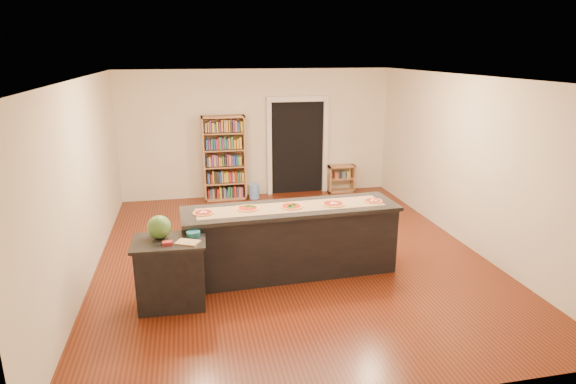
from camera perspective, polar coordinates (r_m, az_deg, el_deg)
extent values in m
cube|color=beige|center=(7.40, 0.32, 2.54)|extent=(6.00, 7.00, 2.80)
cube|color=#5A220F|center=(7.85, 0.30, -7.40)|extent=(6.00, 7.00, 0.01)
cube|color=white|center=(7.19, 0.34, 13.42)|extent=(6.00, 7.00, 0.01)
cube|color=black|center=(10.98, 1.09, 5.28)|extent=(1.20, 0.02, 2.10)
cube|color=silver|center=(10.82, -2.23, 5.09)|extent=(0.10, 0.08, 2.10)
cube|color=silver|center=(11.10, 4.43, 5.35)|extent=(0.10, 0.08, 2.10)
cube|color=silver|center=(10.78, 1.18, 10.98)|extent=(1.40, 0.08, 0.12)
cube|color=black|center=(7.07, 0.36, -5.94)|extent=(3.02, 0.75, 0.97)
cube|color=black|center=(6.89, 0.37, -2.00)|extent=(3.11, 0.84, 0.05)
cube|color=black|center=(6.42, -13.65, -9.43)|extent=(0.83, 0.58, 0.85)
cube|color=black|center=(6.24, -13.93, -5.73)|extent=(0.90, 0.66, 0.04)
cube|color=#AB7A53|center=(10.57, -7.56, 4.00)|extent=(0.92, 0.33, 1.85)
cube|color=#AB7A53|center=(11.26, 6.30, 1.60)|extent=(0.63, 0.27, 0.63)
cylinder|color=#6A99EC|center=(10.73, -4.02, 0.11)|extent=(0.23, 0.23, 0.33)
cube|color=#8A6447|center=(6.87, 0.38, -1.79)|extent=(2.71, 0.59, 0.00)
sphere|color=#144214|center=(6.27, -15.02, -4.03)|extent=(0.30, 0.30, 0.30)
cube|color=tan|center=(6.08, -11.81, -5.87)|extent=(0.33, 0.29, 0.02)
cube|color=maroon|center=(6.08, -14.12, -5.90)|extent=(0.13, 0.10, 0.04)
cylinder|color=#195966|center=(6.28, -11.16, -4.88)|extent=(0.18, 0.18, 0.07)
cylinder|color=tan|center=(6.70, -9.99, -2.44)|extent=(0.29, 0.29, 0.02)
cylinder|color=#A5190C|center=(6.70, -9.99, -2.36)|extent=(0.24, 0.24, 0.00)
cylinder|color=tan|center=(6.81, -4.81, -1.95)|extent=(0.31, 0.31, 0.02)
cylinder|color=#A5190C|center=(6.80, -4.81, -1.88)|extent=(0.25, 0.25, 0.00)
cylinder|color=tan|center=(6.87, 0.39, -1.72)|extent=(0.34, 0.34, 0.02)
cylinder|color=#A5190C|center=(6.86, 0.39, -1.65)|extent=(0.28, 0.28, 0.00)
cylinder|color=tan|center=(7.01, 5.37, -1.41)|extent=(0.34, 0.34, 0.02)
cylinder|color=#A5190C|center=(7.01, 5.37, -1.34)|extent=(0.28, 0.28, 0.00)
cylinder|color=tan|center=(7.23, 10.04, -1.05)|extent=(0.29, 0.29, 0.02)
cylinder|color=#A5190C|center=(7.22, 10.04, -0.98)|extent=(0.24, 0.24, 0.00)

